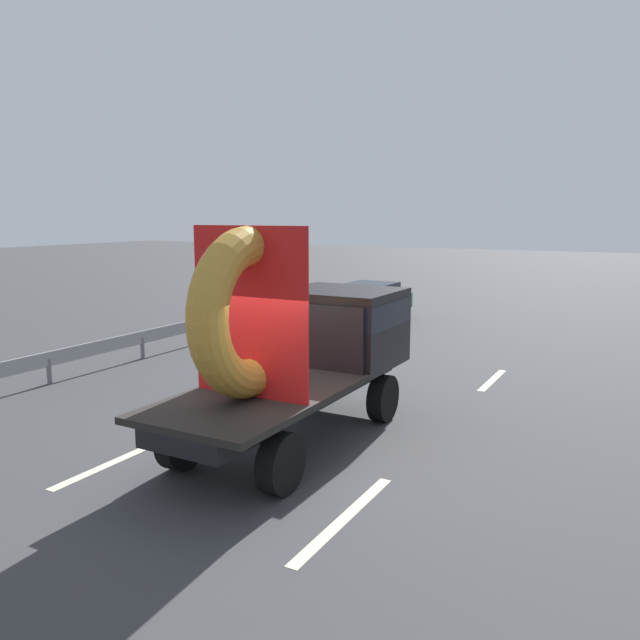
# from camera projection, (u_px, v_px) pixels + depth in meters

# --- Properties ---
(ground_plane) EXTENTS (120.00, 120.00, 0.00)m
(ground_plane) POSITION_uv_depth(u_px,v_px,m) (260.00, 457.00, 9.48)
(ground_plane) COLOR #38383A
(flatbed_truck) EXTENTS (2.02, 5.34, 3.49)m
(flatbed_truck) POSITION_uv_depth(u_px,v_px,m) (307.00, 339.00, 10.26)
(flatbed_truck) COLOR black
(flatbed_truck) RESTS_ON ground_plane
(distant_sedan) EXTENTS (1.72, 4.02, 1.31)m
(distant_sedan) POSITION_uv_depth(u_px,v_px,m) (368.00, 301.00, 21.49)
(distant_sedan) COLOR black
(distant_sedan) RESTS_ON ground_plane
(guardrail) EXTENTS (0.10, 11.14, 0.71)m
(guardrail) POSITION_uv_depth(u_px,v_px,m) (179.00, 330.00, 17.14)
(guardrail) COLOR gray
(guardrail) RESTS_ON ground_plane
(lane_dash_left_near) EXTENTS (0.16, 2.14, 0.01)m
(lane_dash_left_near) POSITION_uv_depth(u_px,v_px,m) (111.00, 463.00, 9.25)
(lane_dash_left_near) COLOR beige
(lane_dash_left_near) RESTS_ON ground_plane
(lane_dash_left_far) EXTENTS (0.16, 2.17, 0.01)m
(lane_dash_left_far) POSITION_uv_depth(u_px,v_px,m) (353.00, 355.00, 16.34)
(lane_dash_left_far) COLOR beige
(lane_dash_left_far) RESTS_ON ground_plane
(lane_dash_right_near) EXTENTS (0.16, 2.53, 0.01)m
(lane_dash_right_near) POSITION_uv_depth(u_px,v_px,m) (345.00, 518.00, 7.59)
(lane_dash_right_near) COLOR beige
(lane_dash_right_near) RESTS_ON ground_plane
(lane_dash_right_far) EXTENTS (0.16, 2.03, 0.01)m
(lane_dash_right_far) POSITION_uv_depth(u_px,v_px,m) (492.00, 380.00, 13.91)
(lane_dash_right_far) COLOR beige
(lane_dash_right_far) RESTS_ON ground_plane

